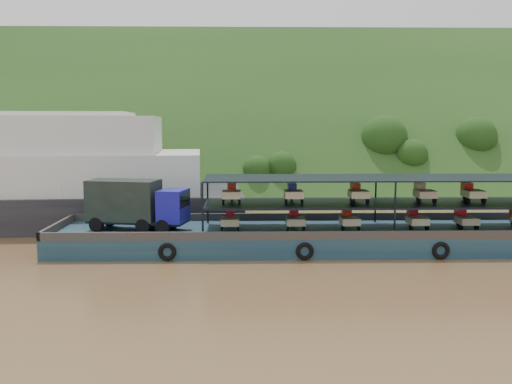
{
  "coord_description": "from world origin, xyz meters",
  "views": [
    {
      "loc": [
        -2.92,
        -36.38,
        7.99
      ],
      "look_at": [
        -2.0,
        3.0,
        3.2
      ],
      "focal_mm": 40.0,
      "sensor_mm": 36.0,
      "label": 1
    }
  ],
  "objects": [
    {
      "name": "ground",
      "position": [
        0.0,
        0.0,
        0.0
      ],
      "size": [
        160.0,
        160.0,
        0.0
      ],
      "primitive_type": "plane",
      "color": "brown",
      "rests_on": "ground"
    },
    {
      "name": "hillside",
      "position": [
        0.0,
        36.0,
        0.0
      ],
      "size": [
        140.0,
        39.6,
        39.6
      ],
      "primitive_type": "cube",
      "rotation": [
        0.79,
        0.0,
        0.0
      ],
      "color": "#1B3513",
      "rests_on": "ground"
    },
    {
      "name": "cargo_barge",
      "position": [
        1.87,
        -0.4,
        1.1
      ],
      "size": [
        35.0,
        7.18,
        4.54
      ],
      "color": "#132B44",
      "rests_on": "ground"
    }
  ]
}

